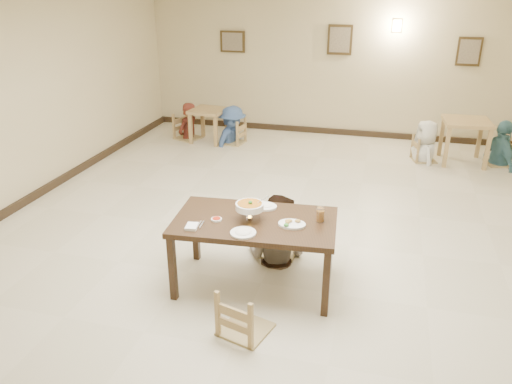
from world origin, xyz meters
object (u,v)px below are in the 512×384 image
(bg_diner_a, at_px, (187,103))
(bg_diner_d, at_px, (507,121))
(bg_chair_ll, at_px, (187,115))
(bg_chair_rr, at_px, (503,141))
(bg_table_left, at_px, (209,116))
(bg_table_right, at_px, (466,128))
(main_diner, at_px, (277,195))
(curry_warmer, at_px, (250,206))
(drink_glass, at_px, (320,215))
(main_table, at_px, (255,227))
(bg_chair_rl, at_px, (426,138))
(chair_near, at_px, (245,290))
(bg_diner_b, at_px, (232,106))
(bg_diner_c, at_px, (429,121))
(chair_far, at_px, (279,219))
(bg_chair_lr, at_px, (232,120))

(bg_diner_a, height_order, bg_diner_d, bg_diner_d)
(bg_chair_ll, bearing_deg, bg_chair_rr, -69.01)
(bg_table_left, height_order, bg_table_right, bg_table_right)
(bg_chair_rr, bearing_deg, bg_table_left, -102.54)
(bg_diner_d, bearing_deg, bg_chair_ll, 70.81)
(main_diner, distance_m, curry_warmer, 0.69)
(drink_glass, height_order, bg_chair_ll, bg_chair_ll)
(curry_warmer, distance_m, bg_diner_d, 6.01)
(main_table, relative_size, bg_chair_rl, 2.06)
(bg_chair_rl, bearing_deg, bg_diner_a, 71.60)
(chair_near, height_order, bg_chair_ll, bg_chair_ll)
(bg_diner_b, distance_m, bg_diner_c, 3.80)
(bg_diner_b, height_order, bg_diner_d, bg_diner_d)
(chair_far, xyz_separation_m, bg_table_left, (-2.41, 4.15, 0.10))
(bg_chair_ll, bearing_deg, bg_diner_a, 156.32)
(curry_warmer, distance_m, bg_diner_a, 5.71)
(bg_chair_lr, height_order, bg_diner_d, bg_diner_d)
(main_diner, distance_m, bg_chair_rl, 4.60)
(bg_chair_ll, bearing_deg, drink_glass, -123.01)
(bg_diner_b, distance_m, bg_diner_d, 5.12)
(bg_table_left, xyz_separation_m, bg_diner_b, (0.50, 0.01, 0.23))
(chair_near, distance_m, bg_table_right, 6.23)
(bg_diner_a, height_order, bg_diner_c, bg_diner_a)
(drink_glass, xyz_separation_m, bg_diner_c, (1.33, 4.67, -0.11))
(chair_far, bearing_deg, bg_chair_ll, 124.18)
(main_diner, height_order, bg_diner_c, main_diner)
(bg_diner_d, bearing_deg, bg_table_right, 76.75)
(chair_far, relative_size, bg_diner_b, 0.59)
(main_table, bearing_deg, bg_diner_c, 62.86)
(chair_near, xyz_separation_m, main_diner, (-0.02, 1.44, 0.36))
(bg_chair_lr, distance_m, bg_diner_a, 1.05)
(chair_near, distance_m, bg_diner_c, 5.92)
(bg_table_right, xyz_separation_m, bg_chair_ll, (-5.47, 0.10, -0.16))
(bg_table_left, distance_m, bg_chair_rr, 5.63)
(curry_warmer, height_order, bg_table_left, curry_warmer)
(bg_diner_d, bearing_deg, bg_diner_b, 71.42)
(chair_far, height_order, bg_chair_rr, chair_far)
(chair_near, relative_size, bg_table_left, 1.25)
(main_table, xyz_separation_m, chair_far, (0.10, 0.76, -0.26))
(bg_diner_a, xyz_separation_m, bg_diner_d, (6.13, -0.04, 0.05))
(bg_chair_rl, relative_size, bg_diner_a, 0.56)
(chair_far, bearing_deg, curry_warmer, -101.58)
(drink_glass, distance_m, bg_diner_b, 5.39)
(chair_far, xyz_separation_m, bg_diner_b, (-1.90, 4.16, 0.32))
(bg_chair_ll, relative_size, bg_chair_rr, 1.12)
(bg_diner_b, bearing_deg, bg_diner_c, -76.17)
(chair_near, relative_size, curry_warmer, 2.81)
(bg_diner_a, bearing_deg, curry_warmer, 44.31)
(main_diner, relative_size, bg_table_left, 2.19)
(bg_diner_d, bearing_deg, drink_glass, 132.26)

